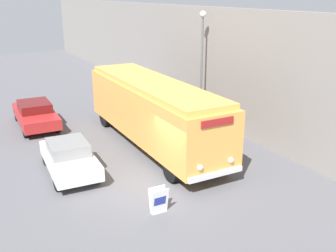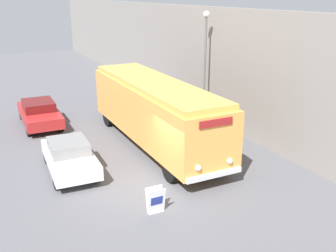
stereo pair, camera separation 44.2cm
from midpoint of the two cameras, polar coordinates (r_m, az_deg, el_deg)
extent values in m
plane|color=#56565B|center=(15.57, -2.43, -8.73)|extent=(80.00, 80.00, 0.00)
cube|color=gray|center=(26.07, 1.12, 10.06)|extent=(0.30, 60.00, 6.46)
cylinder|color=black|center=(15.70, -0.31, -6.24)|extent=(0.28, 1.09, 1.09)
cylinder|color=black|center=(16.77, 6.48, -4.67)|extent=(0.28, 1.09, 1.09)
cylinder|color=black|center=(22.46, -9.70, 1.32)|extent=(0.28, 1.09, 1.09)
cylinder|color=black|center=(23.22, -4.48, 2.12)|extent=(0.28, 1.09, 1.09)
cube|color=#EF9E47|center=(19.02, -2.86, 2.20)|extent=(2.56, 10.62, 2.44)
cube|color=#FEA74B|center=(18.68, -2.93, 6.14)|extent=(2.35, 10.20, 0.24)
cube|color=silver|center=(15.05, 6.12, -7.01)|extent=(2.43, 0.12, 0.20)
sphere|color=white|center=(14.54, 3.80, -6.04)|extent=(0.22, 0.22, 0.22)
sphere|color=white|center=(15.27, 8.30, -4.94)|extent=(0.22, 0.22, 0.22)
cube|color=maroon|center=(14.31, 6.31, 0.53)|extent=(1.41, 0.06, 0.28)
cube|color=gray|center=(13.89, -2.27, -12.37)|extent=(0.57, 0.20, 0.01)
cube|color=white|center=(13.60, -2.14, -10.89)|extent=(0.64, 0.19, 0.92)
cube|color=white|center=(13.73, -2.45, -10.59)|extent=(0.64, 0.19, 0.92)
cube|color=navy|center=(13.58, -2.11, -10.83)|extent=(0.45, 0.06, 0.32)
cylinder|color=#595E60|center=(22.38, 4.30, 7.93)|extent=(0.12, 0.12, 5.98)
sphere|color=silver|center=(22.01, 4.51, 15.87)|extent=(0.36, 0.36, 0.36)
cylinder|color=black|center=(15.75, -16.52, -7.87)|extent=(0.22, 0.66, 0.66)
cylinder|color=black|center=(16.00, -11.09, -6.97)|extent=(0.22, 0.66, 0.66)
cylinder|color=black|center=(18.15, -17.97, -4.39)|extent=(0.22, 0.66, 0.66)
cylinder|color=black|center=(18.37, -13.25, -3.67)|extent=(0.22, 0.66, 0.66)
cube|color=silver|center=(16.93, -14.83, -4.75)|extent=(1.97, 4.12, 0.56)
cube|color=gray|center=(16.83, -15.05, -2.99)|extent=(1.60, 1.88, 0.49)
cylinder|color=black|center=(21.84, -20.53, -0.73)|extent=(0.22, 0.67, 0.67)
cylinder|color=black|center=(22.06, -16.30, -0.09)|extent=(0.22, 0.67, 0.67)
cylinder|color=black|center=(24.90, -21.55, 1.48)|extent=(0.22, 0.67, 0.67)
cylinder|color=black|center=(25.09, -17.82, 2.03)|extent=(0.22, 0.67, 0.67)
cube|color=#A52323|center=(23.37, -19.16, 1.42)|extent=(1.98, 4.64, 0.58)
cube|color=#5B1313|center=(23.33, -19.34, 2.74)|extent=(1.66, 2.10, 0.48)
camera|label=1|loc=(0.22, -90.77, -0.26)|focal=42.00mm
camera|label=2|loc=(0.22, 89.23, 0.26)|focal=42.00mm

